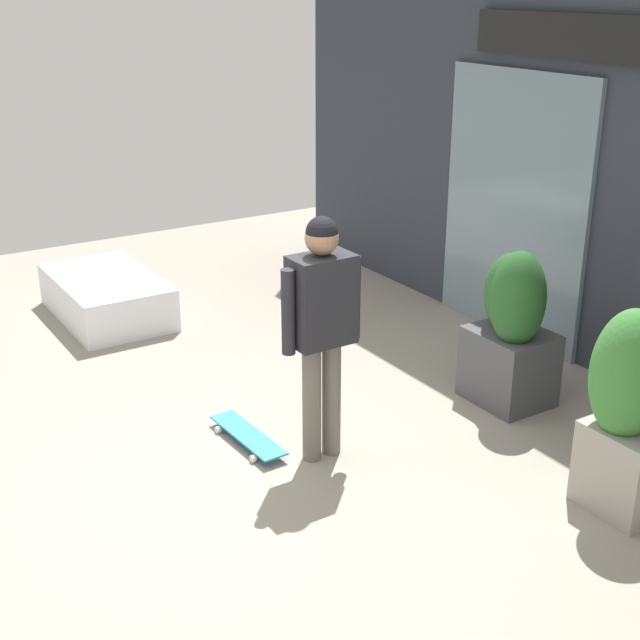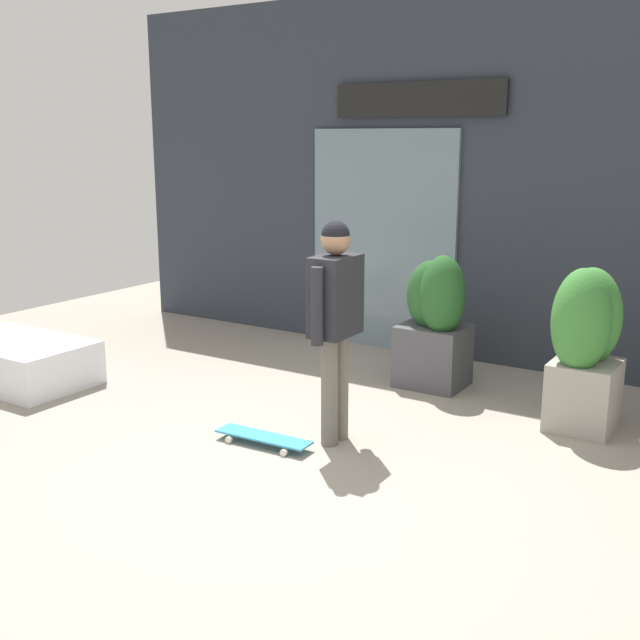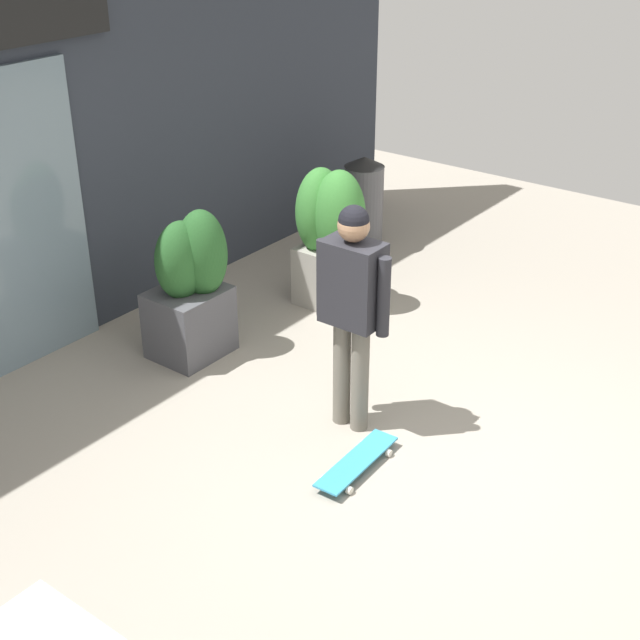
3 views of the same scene
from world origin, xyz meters
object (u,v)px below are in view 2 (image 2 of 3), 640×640
object	(u,v)px
skateboarder	(335,309)
planter_box_left	(585,343)
skateboard	(263,437)
planter_box_right	(435,322)

from	to	relation	value
skateboarder	planter_box_left	size ratio (longest dim) A/B	1.29
skateboarder	skateboard	bearing A→B (deg)	39.90
planter_box_right	planter_box_left	bearing A→B (deg)	-13.47
skateboarder	skateboard	xyz separation A→B (m)	(-0.42, -0.36, -1.00)
planter_box_right	skateboarder	bearing A→B (deg)	-92.71
planter_box_left	planter_box_right	world-z (taller)	planter_box_left
skateboard	planter_box_left	world-z (taller)	planter_box_left
skateboard	planter_box_right	bearing A→B (deg)	-106.37
planter_box_left	planter_box_right	bearing A→B (deg)	166.53
planter_box_left	skateboarder	bearing A→B (deg)	-139.08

